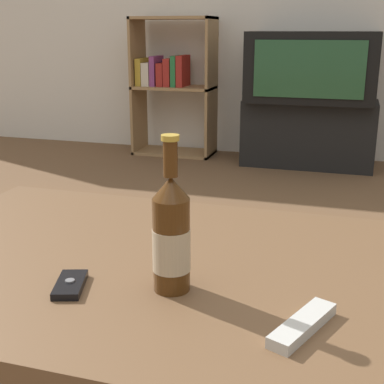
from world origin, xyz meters
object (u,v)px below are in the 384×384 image
Objects in this scene: television at (313,66)px; cell_phone at (70,285)px; bookshelf at (170,82)px; tv_stand at (308,133)px; remote_control at (303,325)px; beer_bottle at (171,236)px.

cell_phone is at bearing -93.87° from television.
bookshelf is 3.09m from cell_phone.
television is at bearing -90.00° from tv_stand.
bookshelf is 5.89× the size of remote_control.
tv_stand is 0.89× the size of bookshelf.
cell_phone is at bearing -163.93° from beer_bottle.
cell_phone is at bearing -160.65° from remote_control.
television reaches higher than tv_stand.
television is 2.93m from cell_phone.
television is at bearing 68.40° from cell_phone.
tv_stand is at bearing 117.03° from remote_control.
television is 2.86m from beer_bottle.
tv_stand is 2.88m from beer_bottle.
beer_bottle reaches higher than cell_phone.
bookshelf is 3.26m from remote_control.
beer_bottle is 1.75× the size of remote_control.
television is 0.83× the size of bookshelf.
television is 7.14× the size of cell_phone.
beer_bottle is 0.22m from cell_phone.
bookshelf reaches higher than beer_bottle.
bookshelf reaches higher than cell_phone.
cell_phone is (0.83, -2.98, -0.09)m from bookshelf.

